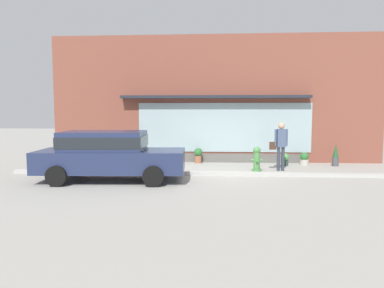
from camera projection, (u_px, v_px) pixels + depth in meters
name	position (u px, v px, depth m)	size (l,w,h in m)	color
ground_plane	(213.00, 174.00, 12.47)	(60.00, 60.00, 0.00)	#9E9B93
curb_strip	(213.00, 174.00, 12.27)	(14.00, 0.24, 0.12)	#B2B2AD
storefront	(215.00, 101.00, 15.39)	(14.00, 0.81, 5.38)	brown
fire_hydrant	(257.00, 159.00, 13.08)	(0.41, 0.38, 0.89)	#4C8C47
pedestrian_with_handbag	(280.00, 142.00, 13.10)	(0.66, 0.24, 1.77)	#333847
parked_car_navy	(108.00, 153.00, 11.24)	(4.62, 2.13, 1.56)	navy
potted_plant_by_entrance	(304.00, 159.00, 14.56)	(0.35, 0.35, 0.51)	#B7B2A3
potted_plant_trailing_edge	(336.00, 155.00, 14.26)	(0.25, 0.25, 0.90)	#4C4C51
potted_plant_low_front	(285.00, 159.00, 14.39)	(0.31, 0.31, 0.49)	#33473D
potted_plant_near_hydrant	(198.00, 155.00, 15.09)	(0.35, 0.35, 0.63)	#9E6042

